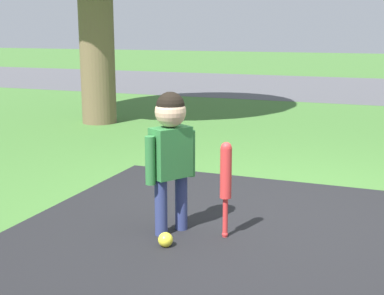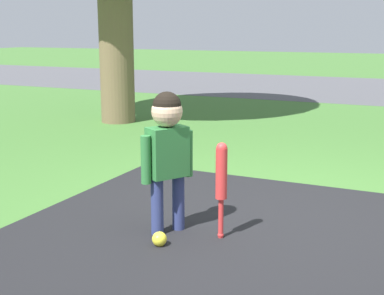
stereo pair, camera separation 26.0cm
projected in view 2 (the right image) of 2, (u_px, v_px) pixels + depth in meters
The scene contains 4 objects.
ground_plane at pixel (282, 219), 4.07m from camera, with size 60.00×60.00×0.00m, color #3D6B2D.
child at pixel (167, 143), 3.67m from camera, with size 0.27×0.36×1.00m.
baseball_bat at pixel (221, 177), 3.60m from camera, with size 0.08×0.08×0.68m.
sports_ball at pixel (159, 239), 3.55m from camera, with size 0.10×0.10×0.10m.
Camera 2 is at (1.02, -3.78, 1.41)m, focal length 50.00 mm.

